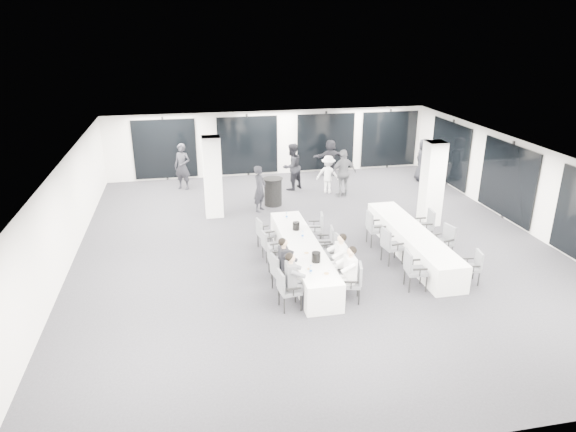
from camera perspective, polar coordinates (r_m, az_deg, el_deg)
name	(u,v)px	position (r m, az deg, el deg)	size (l,w,h in m)	color
room	(334,189)	(16.37, 5.08, 2.99)	(14.04, 16.04, 2.84)	black
column_left	(213,177)	(17.75, -8.37, 4.31)	(0.60, 0.60, 2.80)	white
column_right	(432,184)	(17.47, 15.70, 3.48)	(0.60, 0.60, 2.80)	white
banquet_table_main	(302,256)	(14.07, 1.59, -4.44)	(0.90, 5.00, 0.75)	silver
banquet_table_side	(412,242)	(15.31, 13.57, -2.87)	(0.90, 5.00, 0.75)	silver
cocktail_table	(273,192)	(18.88, -1.68, 2.74)	(0.74, 0.74, 1.02)	black
chair_main_left_near	(286,287)	(12.08, -0.17, -7.94)	(0.55, 0.60, 0.99)	#505357
chair_main_left_second	(280,271)	(12.82, -0.92, -6.11)	(0.59, 0.63, 0.99)	#505357
chair_main_left_mid	(274,258)	(13.64, -1.56, -4.73)	(0.44, 0.49, 0.86)	#505357
chair_main_left_fourth	(268,244)	(14.49, -2.22, -3.11)	(0.50, 0.54, 0.88)	#505357
chair_main_left_far	(264,232)	(15.20, -2.72, -1.79)	(0.56, 0.59, 0.94)	#505357
chair_main_right_near	(354,280)	(12.52, 7.35, -7.08)	(0.59, 0.62, 0.97)	#505357
chair_main_right_second	(344,268)	(13.22, 6.22, -5.72)	(0.45, 0.50, 0.87)	#505357
chair_main_right_mid	(334,250)	(13.98, 5.15, -3.83)	(0.58, 0.62, 0.99)	#505357
chair_main_right_fourth	(327,241)	(14.62, 4.34, -2.77)	(0.54, 0.58, 0.94)	#505357
chair_main_right_far	(317,226)	(15.61, 3.26, -1.17)	(0.56, 0.59, 0.95)	#505357
chair_side_left_near	(413,268)	(13.32, 13.72, -5.60)	(0.57, 0.62, 1.02)	#505357
chair_side_left_mid	(390,244)	(14.57, 11.27, -3.04)	(0.58, 0.62, 1.02)	#505357
chair_side_left_far	(374,226)	(15.65, 9.52, -1.16)	(0.54, 0.60, 1.04)	#505357
chair_side_right_near	(473,265)	(14.10, 19.90, -5.13)	(0.52, 0.55, 0.88)	#505357
chair_side_right_mid	(445,240)	(15.30, 17.04, -2.53)	(0.59, 0.62, 0.97)	#505357
chair_side_right_far	(426,224)	(16.29, 15.09, -0.82)	(0.54, 0.59, 1.00)	#505357
seated_guest_a	(293,277)	(12.00, 0.61, -6.79)	(0.50, 0.38, 1.44)	#505157
seated_guest_b	(286,261)	(12.76, -0.20, -5.02)	(0.50, 0.38, 1.44)	black
seated_guest_c	(348,271)	(12.37, 6.65, -6.05)	(0.50, 0.38, 1.44)	silver
seated_guest_d	(338,257)	(13.04, 5.61, -4.54)	(0.50, 0.38, 1.44)	silver
standing_guest_a	(260,186)	(18.19, -3.17, 3.39)	(0.68, 0.55, 1.88)	black
standing_guest_b	(292,164)	(20.55, 0.43, 5.83)	(1.03, 0.63, 2.13)	black
standing_guest_c	(328,172)	(20.23, 4.50, 4.90)	(1.10, 0.56, 1.70)	silver
standing_guest_d	(344,170)	(19.81, 6.19, 5.09)	(1.23, 0.69, 2.09)	#505157
standing_guest_e	(424,157)	(22.37, 14.84, 6.30)	(1.00, 0.61, 2.07)	black
standing_guest_f	(330,155)	(22.56, 4.71, 6.73)	(1.68, 0.65, 1.83)	black
standing_guest_g	(182,164)	(21.02, -11.67, 5.72)	(0.77, 0.62, 2.11)	black
ice_bucket_near	(316,257)	(12.83, 3.13, -4.59)	(0.23, 0.23, 0.26)	black
ice_bucket_far	(296,226)	(14.75, 0.91, -1.12)	(0.21, 0.21, 0.23)	black
water_bottle_a	(311,270)	(12.26, 2.56, -5.97)	(0.07, 0.07, 0.21)	silver
water_bottle_b	(303,235)	(14.20, 1.63, -2.08)	(0.06, 0.06, 0.20)	silver
water_bottle_c	(287,216)	(15.56, -0.15, 0.04)	(0.07, 0.07, 0.21)	silver
plate_a	(309,269)	(12.49, 2.39, -5.91)	(0.20, 0.20, 0.03)	white
plate_b	(327,274)	(12.30, 4.30, -6.40)	(0.22, 0.22, 0.03)	white
plate_c	(306,253)	(13.31, 2.06, -4.14)	(0.21, 0.21, 0.03)	white
wine_glass	(329,270)	(12.19, 4.59, -6.00)	(0.07, 0.07, 0.19)	silver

